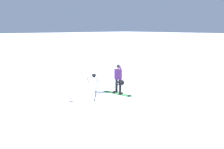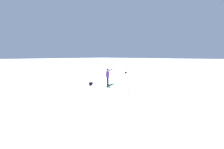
% 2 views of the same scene
% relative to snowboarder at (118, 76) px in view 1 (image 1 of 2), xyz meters
% --- Properties ---
extents(ground_plane, '(300.00, 300.00, 0.00)m').
position_rel_snowboarder_xyz_m(ground_plane, '(0.68, -0.80, -0.99)').
color(ground_plane, white).
extents(snowboarder, '(0.56, 0.70, 1.65)m').
position_rel_snowboarder_xyz_m(snowboarder, '(0.00, 0.00, 0.00)').
color(snowboarder, black).
rests_on(snowboarder, ground_plane).
extents(snowboard, '(0.74, 1.81, 0.10)m').
position_rel_snowboarder_xyz_m(snowboard, '(0.21, 0.17, -0.96)').
color(snowboard, '#3F994C').
rests_on(snowboard, ground_plane).
extents(gear_bag_large, '(0.35, 0.53, 0.30)m').
position_rel_snowboarder_xyz_m(gear_bag_large, '(-1.24, -1.07, -0.83)').
color(gear_bag_large, black).
rests_on(gear_bag_large, ground_plane).
extents(camera_tripod, '(0.61, 0.54, 1.43)m').
position_rel_snowboarder_xyz_m(camera_tripod, '(1.90, 0.29, 0.03)').
color(camera_tripod, '#262628').
rests_on(camera_tripod, ground_plane).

